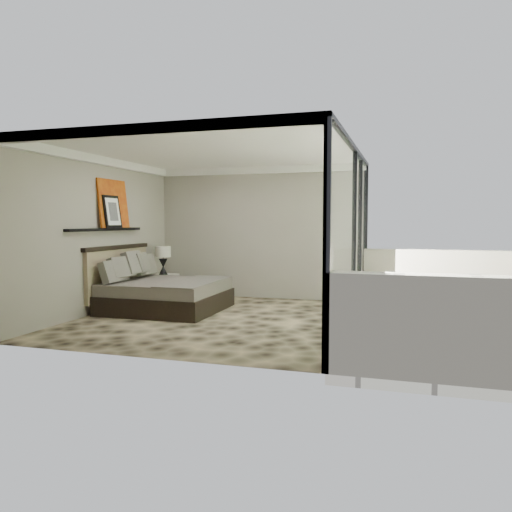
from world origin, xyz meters
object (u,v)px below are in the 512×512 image
(bed, at_px, (161,292))
(table_lamp, at_px, (163,257))
(ottoman, at_px, (474,305))
(lounger, at_px, (410,321))
(nightstand, at_px, (162,286))

(bed, relative_size, table_lamp, 3.43)
(bed, bearing_deg, table_lamp, 115.77)
(bed, xyz_separation_m, ottoman, (5.45, 0.69, -0.08))
(lounger, bearing_deg, ottoman, 42.41)
(table_lamp, bearing_deg, lounger, -20.26)
(table_lamp, distance_m, lounger, 5.39)
(nightstand, xyz_separation_m, table_lamp, (0.05, -0.02, 0.62))
(table_lamp, bearing_deg, nightstand, 155.40)
(table_lamp, bearing_deg, ottoman, -5.06)
(nightstand, height_order, ottoman, nightstand)
(lounger, bearing_deg, bed, 162.30)
(bed, height_order, lounger, bed)
(ottoman, xyz_separation_m, lounger, (-1.03, -1.32, -0.08))
(bed, height_order, nightstand, bed)
(table_lamp, xyz_separation_m, lounger, (5.01, -1.85, -0.73))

